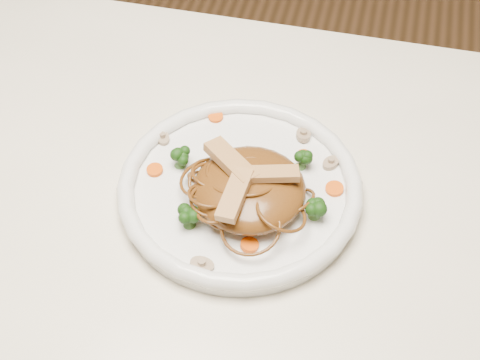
# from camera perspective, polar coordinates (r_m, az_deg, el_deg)

# --- Properties ---
(table) EXTENTS (1.20, 0.80, 0.75)m
(table) POSITION_cam_1_polar(r_m,az_deg,el_deg) (0.89, -5.11, -7.76)
(table) COLOR white
(table) RESTS_ON ground
(plate) EXTENTS (0.35, 0.35, 0.02)m
(plate) POSITION_cam_1_polar(r_m,az_deg,el_deg) (0.83, 0.00, -0.99)
(plate) COLOR white
(plate) RESTS_ON table
(noodle_mound) EXTENTS (0.14, 0.14, 0.04)m
(noodle_mound) POSITION_cam_1_polar(r_m,az_deg,el_deg) (0.79, 0.77, -0.72)
(noodle_mound) COLOR brown
(noodle_mound) RESTS_ON plate
(chicken_a) EXTENTS (0.06, 0.04, 0.01)m
(chicken_a) POSITION_cam_1_polar(r_m,az_deg,el_deg) (0.78, 2.53, 0.50)
(chicken_a) COLOR tan
(chicken_a) RESTS_ON noodle_mound
(chicken_b) EXTENTS (0.07, 0.07, 0.01)m
(chicken_b) POSITION_cam_1_polar(r_m,az_deg,el_deg) (0.79, -0.72, 1.49)
(chicken_b) COLOR tan
(chicken_b) RESTS_ON noodle_mound
(chicken_c) EXTENTS (0.03, 0.07, 0.01)m
(chicken_c) POSITION_cam_1_polar(r_m,az_deg,el_deg) (0.76, -0.43, -1.18)
(chicken_c) COLOR tan
(chicken_c) RESTS_ON noodle_mound
(broccoli_0) EXTENTS (0.03, 0.03, 0.03)m
(broccoli_0) POSITION_cam_1_polar(r_m,az_deg,el_deg) (0.84, 4.96, 1.84)
(broccoli_0) COLOR #1B3F0D
(broccoli_0) RESTS_ON plate
(broccoli_1) EXTENTS (0.04, 0.04, 0.03)m
(broccoli_1) POSITION_cam_1_polar(r_m,az_deg,el_deg) (0.84, -4.92, 1.97)
(broccoli_1) COLOR #1B3F0D
(broccoli_1) RESTS_ON plate
(broccoli_2) EXTENTS (0.03, 0.03, 0.03)m
(broccoli_2) POSITION_cam_1_polar(r_m,az_deg,el_deg) (0.78, -4.14, -3.04)
(broccoli_2) COLOR #1B3F0D
(broccoli_2) RESTS_ON plate
(broccoli_3) EXTENTS (0.04, 0.04, 0.03)m
(broccoli_3) POSITION_cam_1_polar(r_m,az_deg,el_deg) (0.79, 6.07, -2.15)
(broccoli_3) COLOR #1B3F0D
(broccoli_3) RESTS_ON plate
(carrot_0) EXTENTS (0.02, 0.02, 0.00)m
(carrot_0) POSITION_cam_1_polar(r_m,az_deg,el_deg) (0.86, 5.13, 1.92)
(carrot_0) COLOR #E44D08
(carrot_0) RESTS_ON plate
(carrot_1) EXTENTS (0.02, 0.02, 0.00)m
(carrot_1) POSITION_cam_1_polar(r_m,az_deg,el_deg) (0.84, -6.88, 0.80)
(carrot_1) COLOR #E44D08
(carrot_1) RESTS_ON plate
(carrot_2) EXTENTS (0.02, 0.02, 0.00)m
(carrot_2) POSITION_cam_1_polar(r_m,az_deg,el_deg) (0.83, 7.61, -0.71)
(carrot_2) COLOR #E44D08
(carrot_2) RESTS_ON plate
(carrot_3) EXTENTS (0.02, 0.02, 0.00)m
(carrot_3) POSITION_cam_1_polar(r_m,az_deg,el_deg) (0.90, -1.98, 5.11)
(carrot_3) COLOR #E44D08
(carrot_3) RESTS_ON plate
(carrot_4) EXTENTS (0.02, 0.02, 0.00)m
(carrot_4) POSITION_cam_1_polar(r_m,az_deg,el_deg) (0.77, 0.78, -5.26)
(carrot_4) COLOR #E44D08
(carrot_4) RESTS_ON plate
(mushroom_0) EXTENTS (0.03, 0.03, 0.01)m
(mushroom_0) POSITION_cam_1_polar(r_m,az_deg,el_deg) (0.76, -3.09, -6.84)
(mushroom_0) COLOR tan
(mushroom_0) RESTS_ON plate
(mushroom_1) EXTENTS (0.03, 0.03, 0.01)m
(mushroom_1) POSITION_cam_1_polar(r_m,az_deg,el_deg) (0.85, 7.31, 1.36)
(mushroom_1) COLOR tan
(mushroom_1) RESTS_ON plate
(mushroom_2) EXTENTS (0.03, 0.03, 0.01)m
(mushroom_2) POSITION_cam_1_polar(r_m,az_deg,el_deg) (0.88, -6.24, 3.38)
(mushroom_2) COLOR tan
(mushroom_2) RESTS_ON plate
(mushroom_3) EXTENTS (0.03, 0.03, 0.01)m
(mushroom_3) POSITION_cam_1_polar(r_m,az_deg,el_deg) (0.88, 5.13, 3.63)
(mushroom_3) COLOR tan
(mushroom_3) RESTS_ON plate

